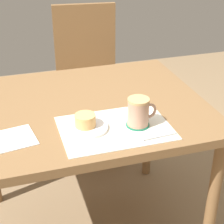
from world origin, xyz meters
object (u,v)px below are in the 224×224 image
dining_table (87,122)px  coffee_mug (139,112)px  wooden_chair (88,77)px  pastry (85,120)px  pastry_plate (85,127)px

dining_table → coffee_mug: coffee_mug is taller
wooden_chair → pastry: bearing=82.8°
wooden_chair → coffee_mug: 1.02m
pastry_plate → pastry: pastry is taller
wooden_chair → pastry: size_ratio=12.05×
pastry_plate → wooden_chair: bearing=76.0°
pastry → coffee_mug: coffee_mug is taller
dining_table → pastry: 0.24m
wooden_chair → coffee_mug: size_ratio=8.25×
pastry_plate → coffee_mug: size_ratio=1.48×
dining_table → pastry_plate: (-0.05, -0.20, 0.09)m
wooden_chair → pastry: wooden_chair is taller
wooden_chair → coffee_mug: wooden_chair is taller
wooden_chair → pastry: 1.01m
pastry_plate → pastry: (0.00, 0.00, 0.03)m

